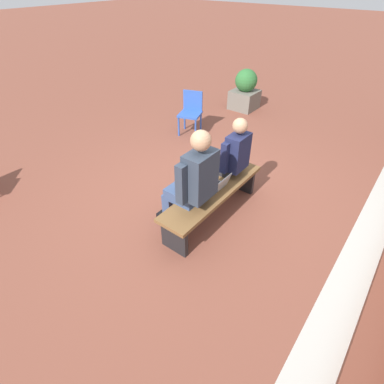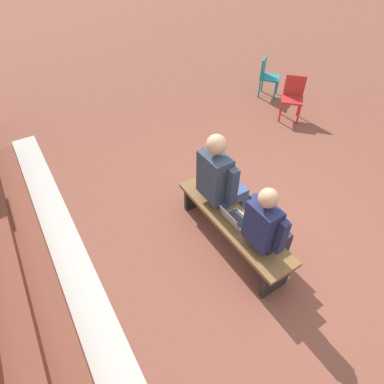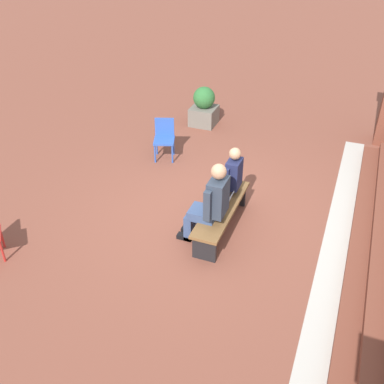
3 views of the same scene
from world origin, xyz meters
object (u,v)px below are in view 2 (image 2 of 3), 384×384
Objects in this scene: person_adult at (221,181)px; plastic_chair_by_pillar at (267,75)px; person_student at (267,228)px; laptop at (235,219)px; bench at (232,224)px; plastic_chair_mid_courtyard at (293,95)px.

plastic_chair_by_pillar is at bearing -50.86° from person_adult.
person_student is 4.04× the size of laptop.
plastic_chair_mid_courtyard is (2.00, -3.12, 0.13)m from bench.
person_adult reaches higher than plastic_chair_mid_courtyard.
bench is 2.14× the size of plastic_chair_by_pillar.
plastic_chair_by_pillar is at bearing -16.18° from plastic_chair_mid_courtyard.
bench is 3.71m from plastic_chair_mid_courtyard.
person_student is at bearing -172.35° from bench.
person_adult is 3.47m from plastic_chair_mid_courtyard.
plastic_chair_by_pillar is 1.00× the size of plastic_chair_mid_courtyard.
person_adult reaches higher than bench.
person_student is 1.54× the size of plastic_chair_mid_courtyard.
bench is 1.25× the size of person_adult.
person_student is at bearing 129.09° from plastic_chair_mid_courtyard.
person_student reaches higher than plastic_chair_mid_courtyard.
person_adult is at bearing -0.58° from person_student.
laptop is at bearing 10.14° from person_student.
person_student is 4.92m from plastic_chair_by_pillar.
laptop is 0.38× the size of plastic_chair_by_pillar.
laptop is at bearing 123.26° from plastic_chair_mid_courtyard.
plastic_chair_by_pillar is at bearing -47.98° from bench.
laptop is (-0.41, 0.08, -0.26)m from person_adult.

